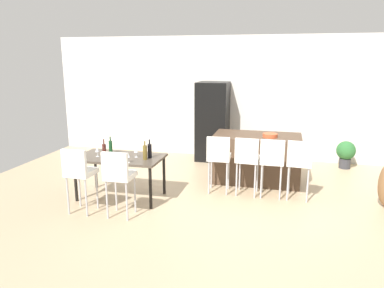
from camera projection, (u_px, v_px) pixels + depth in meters
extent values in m
plane|color=tan|center=(236.00, 195.00, 6.52)|extent=(10.00, 10.00, 0.00)
cube|color=silver|center=(253.00, 98.00, 8.73)|extent=(10.00, 0.12, 2.90)
cube|color=#4C3828|center=(256.00, 158.00, 7.22)|extent=(1.67, 0.95, 0.92)
cube|color=white|center=(219.00, 157.00, 6.57)|extent=(0.42, 0.42, 0.08)
cube|color=white|center=(218.00, 147.00, 6.36)|extent=(0.40, 0.08, 0.36)
cylinder|color=#B2B2B7|center=(211.00, 172.00, 6.83)|extent=(0.03, 0.03, 0.61)
cylinder|color=#B2B2B7|center=(228.00, 173.00, 6.77)|extent=(0.03, 0.03, 0.61)
cylinder|color=#B2B2B7|center=(209.00, 178.00, 6.53)|extent=(0.03, 0.03, 0.61)
cylinder|color=#B2B2B7|center=(227.00, 179.00, 6.47)|extent=(0.03, 0.03, 0.61)
cube|color=white|center=(248.00, 159.00, 6.45)|extent=(0.42, 0.42, 0.08)
cube|color=white|center=(247.00, 149.00, 6.24)|extent=(0.40, 0.08, 0.36)
cylinder|color=#B2B2B7|center=(240.00, 174.00, 6.72)|extent=(0.03, 0.03, 0.61)
cylinder|color=#B2B2B7|center=(257.00, 176.00, 6.63)|extent=(0.03, 0.03, 0.61)
cylinder|color=#B2B2B7|center=(237.00, 179.00, 6.42)|extent=(0.03, 0.03, 0.61)
cylinder|color=#B2B2B7|center=(255.00, 181.00, 6.33)|extent=(0.03, 0.03, 0.61)
cube|color=white|center=(272.00, 160.00, 6.35)|extent=(0.40, 0.40, 0.08)
cube|color=white|center=(272.00, 151.00, 6.14)|extent=(0.40, 0.06, 0.36)
cylinder|color=#B2B2B7|center=(262.00, 176.00, 6.62)|extent=(0.03, 0.03, 0.61)
cylinder|color=#B2B2B7|center=(281.00, 177.00, 6.54)|extent=(0.03, 0.03, 0.61)
cylinder|color=#B2B2B7|center=(261.00, 182.00, 6.31)|extent=(0.03, 0.03, 0.61)
cylinder|color=#B2B2B7|center=(280.00, 183.00, 6.24)|extent=(0.03, 0.03, 0.61)
cube|color=white|center=(299.00, 162.00, 6.24)|extent=(0.43, 0.43, 0.08)
cube|color=white|center=(300.00, 152.00, 6.03)|extent=(0.40, 0.09, 0.36)
cylinder|color=#B2B2B7|center=(289.00, 178.00, 6.51)|extent=(0.03, 0.03, 0.61)
cylinder|color=#B2B2B7|center=(308.00, 180.00, 6.42)|extent=(0.03, 0.03, 0.61)
cylinder|color=#B2B2B7|center=(288.00, 183.00, 6.22)|extent=(0.03, 0.03, 0.61)
cylinder|color=#B2B2B7|center=(308.00, 185.00, 6.12)|extent=(0.03, 0.03, 0.61)
cube|color=#4C4238|center=(120.00, 158.00, 6.27)|extent=(1.46, 0.81, 0.04)
cylinder|color=black|center=(96.00, 170.00, 6.84)|extent=(0.05, 0.05, 0.70)
cylinder|color=black|center=(164.00, 175.00, 6.52)|extent=(0.05, 0.05, 0.70)
cylinder|color=black|center=(76.00, 181.00, 6.19)|extent=(0.05, 0.05, 0.70)
cylinder|color=black|center=(150.00, 188.00, 5.87)|extent=(0.05, 0.05, 0.70)
cube|color=white|center=(81.00, 172.00, 5.70)|extent=(0.41, 0.41, 0.08)
cube|color=white|center=(74.00, 161.00, 5.49)|extent=(0.40, 0.07, 0.36)
cylinder|color=#B2B2B7|center=(79.00, 189.00, 5.97)|extent=(0.03, 0.03, 0.61)
cylinder|color=#B2B2B7|center=(97.00, 191.00, 5.89)|extent=(0.03, 0.03, 0.61)
cylinder|color=#B2B2B7|center=(68.00, 196.00, 5.67)|extent=(0.03, 0.03, 0.61)
cylinder|color=#B2B2B7|center=(86.00, 198.00, 5.59)|extent=(0.03, 0.03, 0.61)
cube|color=white|center=(120.00, 175.00, 5.54)|extent=(0.41, 0.41, 0.08)
cube|color=white|center=(115.00, 165.00, 5.33)|extent=(0.40, 0.07, 0.36)
cylinder|color=#B2B2B7|center=(116.00, 192.00, 5.81)|extent=(0.03, 0.03, 0.61)
cylinder|color=#B2B2B7|center=(135.00, 194.00, 5.74)|extent=(0.03, 0.03, 0.61)
cylinder|color=#B2B2B7|center=(107.00, 200.00, 5.51)|extent=(0.03, 0.03, 0.61)
cylinder|color=#B2B2B7|center=(127.00, 202.00, 5.43)|extent=(0.03, 0.03, 0.61)
cylinder|color=#194723|center=(111.00, 147.00, 6.44)|extent=(0.06, 0.06, 0.23)
cylinder|color=#194723|center=(110.00, 139.00, 6.41)|extent=(0.02, 0.02, 0.08)
cylinder|color=black|center=(150.00, 151.00, 6.15)|extent=(0.07, 0.07, 0.24)
cylinder|color=black|center=(149.00, 142.00, 6.12)|extent=(0.02, 0.02, 0.08)
cylinder|color=brown|center=(145.00, 153.00, 6.04)|extent=(0.07, 0.07, 0.24)
cylinder|color=brown|center=(145.00, 143.00, 6.01)|extent=(0.03, 0.03, 0.08)
cylinder|color=#471E19|center=(104.00, 151.00, 6.15)|extent=(0.06, 0.06, 0.24)
cylinder|color=#471E19|center=(104.00, 142.00, 6.12)|extent=(0.02, 0.02, 0.09)
cylinder|color=silver|center=(128.00, 162.00, 5.90)|extent=(0.06, 0.06, 0.00)
cylinder|color=silver|center=(128.00, 160.00, 5.89)|extent=(0.01, 0.01, 0.08)
cone|color=silver|center=(128.00, 155.00, 5.87)|extent=(0.07, 0.07, 0.09)
cylinder|color=silver|center=(98.00, 156.00, 6.26)|extent=(0.06, 0.06, 0.00)
cylinder|color=silver|center=(97.00, 154.00, 6.25)|extent=(0.01, 0.01, 0.08)
cone|color=silver|center=(97.00, 149.00, 6.23)|extent=(0.07, 0.07, 0.09)
cylinder|color=silver|center=(136.00, 157.00, 6.22)|extent=(0.06, 0.06, 0.00)
cylinder|color=silver|center=(136.00, 155.00, 6.21)|extent=(0.01, 0.01, 0.08)
cone|color=silver|center=(136.00, 150.00, 6.19)|extent=(0.07, 0.07, 0.09)
cube|color=black|center=(213.00, 121.00, 8.64)|extent=(0.72, 0.68, 1.84)
cylinder|color=#C6512D|center=(270.00, 135.00, 6.92)|extent=(0.28, 0.28, 0.07)
cylinder|color=#38383D|center=(345.00, 163.00, 8.10)|extent=(0.24, 0.24, 0.22)
sphere|color=#2D6B33|center=(346.00, 150.00, 8.04)|extent=(0.41, 0.41, 0.41)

